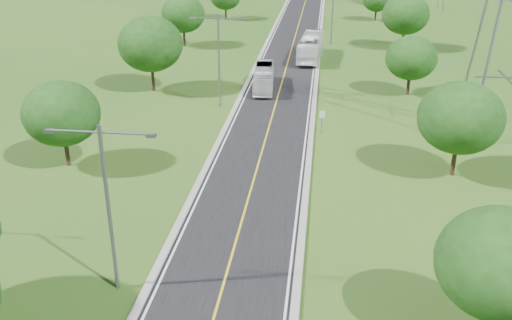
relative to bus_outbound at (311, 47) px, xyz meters
The scene contains 17 objects.
ground 8.57m from the bus_outbound, 111.79° to the right, with size 260.00×260.00×0.00m, color #214914.
road 3.98m from the bus_outbound, 150.08° to the right, with size 8.00×150.00×0.06m, color black.
curb_left 7.76m from the bus_outbound, 166.32° to the right, with size 0.50×150.00×0.22m, color gray.
curb_right 2.68m from the bus_outbound, 57.66° to the right, with size 0.50×150.00×0.22m, color gray.
speed_limit_sign 29.88m from the bus_outbound, 86.00° to the right, with size 0.55×0.09×2.40m.
streetlight_near_left 56.69m from the bus_outbound, 99.28° to the right, with size 5.90×0.25×10.00m.
streetlight_mid_left 24.90m from the bus_outbound, 111.80° to the right, with size 5.90×0.25×10.00m.
streetlight_far_right 11.41m from the bus_outbound, 74.22° to the left, with size 5.90×0.25×10.00m.
tree_lb 44.24m from the bus_outbound, 115.66° to the right, with size 6.30×6.30×7.33m.
tree_lc 25.68m from the bus_outbound, 135.51° to the right, with size 7.56×7.56×8.79m.
tree_ld 21.29m from the bus_outbound, 162.85° to the left, with size 6.72×6.72×7.82m.
tree_ra 58.88m from the bus_outbound, 79.33° to the right, with size 6.30×6.30×7.33m.
tree_rb 40.06m from the bus_outbound, 71.17° to the right, with size 6.72×6.72×7.82m.
tree_rc 19.93m from the bus_outbound, 53.04° to the right, with size 5.88×5.88×6.84m.
tree_rd 16.51m from the bus_outbound, 30.59° to the left, with size 7.14×7.14×8.30m.
bus_outbound is the anchor object (origin of this frame).
bus_inbound 16.42m from the bus_outbound, 108.02° to the right, with size 2.22×9.49×2.64m, color silver.
Camera 1 is at (5.20, -13.86, 20.05)m, focal length 40.00 mm.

